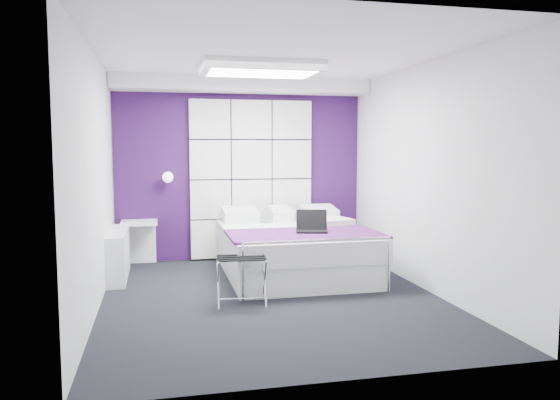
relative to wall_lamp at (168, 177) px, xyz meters
name	(u,v)px	position (x,y,z in m)	size (l,w,h in m)	color
floor	(272,297)	(1.05, -2.06, -1.22)	(4.40, 4.40, 0.00)	black
ceiling	(271,55)	(1.05, -2.06, 1.38)	(4.40, 4.40, 0.00)	white
wall_back	(241,170)	(1.05, 0.14, 0.08)	(3.60, 3.60, 0.00)	silver
wall_left	(95,181)	(-0.75, -2.06, 0.08)	(4.40, 4.40, 0.00)	silver
wall_right	(426,177)	(2.85, -2.06, 0.08)	(4.40, 4.40, 0.00)	silver
accent_wall	(241,170)	(1.05, 0.13, 0.08)	(3.58, 0.02, 2.58)	#2D0E40
soffit	(243,85)	(1.05, -0.11, 1.28)	(3.58, 0.50, 0.20)	white
headboard	(252,179)	(1.20, 0.08, -0.05)	(1.80, 0.08, 2.30)	silver
skylight	(261,68)	(1.05, -1.46, 1.33)	(1.36, 0.86, 0.12)	white
wall_lamp	(168,177)	(0.00, 0.00, 0.00)	(0.15, 0.15, 0.15)	white
radiator	(118,254)	(-0.64, -0.76, -0.92)	(0.22, 1.20, 0.60)	white
bed	(293,249)	(1.56, -1.02, -0.89)	(1.82, 2.20, 0.77)	white
nightstand	(139,222)	(-0.40, -0.04, -0.62)	(0.49, 0.38, 0.05)	white
luggage_rack	(241,280)	(0.69, -2.22, -0.97)	(0.50, 0.37, 0.50)	silver
laptop	(311,226)	(1.65, -1.50, -0.54)	(0.37, 0.26, 0.26)	black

